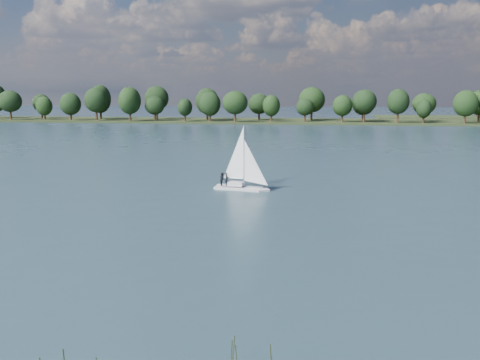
% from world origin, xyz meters
% --- Properties ---
extents(ground, '(700.00, 700.00, 0.00)m').
position_xyz_m(ground, '(0.00, 100.00, 0.00)').
color(ground, '#233342').
rests_on(ground, ground).
extents(far_shore, '(660.00, 40.00, 1.50)m').
position_xyz_m(far_shore, '(0.00, 212.00, 0.00)').
color(far_shore, black).
rests_on(far_shore, ground).
extents(sailboat, '(7.47, 3.38, 9.50)m').
position_xyz_m(sailboat, '(8.08, 43.20, 2.65)').
color(sailboat, silver).
rests_on(sailboat, ground).
extents(treeline, '(563.05, 73.92, 18.36)m').
position_xyz_m(treeline, '(-15.73, 208.74, 8.15)').
color(treeline, black).
rests_on(treeline, ground).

